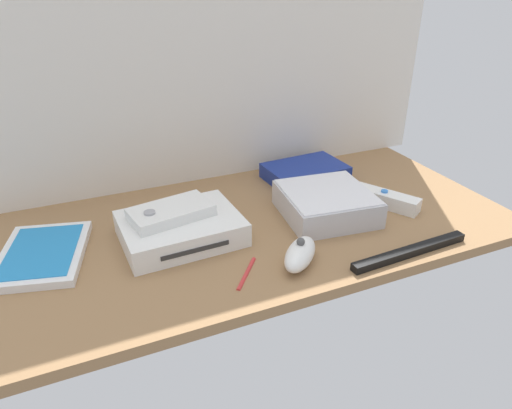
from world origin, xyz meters
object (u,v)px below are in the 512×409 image
(sensor_bar, at_px, (410,251))
(remote_classic_pad, at_px, (171,212))
(network_router, at_px, (305,172))
(stylus_pen, at_px, (246,272))
(game_console, at_px, (180,228))
(mini_computer, at_px, (326,203))
(game_case, at_px, (42,254))
(remote_wand, at_px, (383,199))
(remote_nunchuk, at_px, (300,254))

(sensor_bar, bearing_deg, remote_classic_pad, 146.27)
(network_router, xyz_separation_m, stylus_pen, (-0.27, -0.29, -0.01))
(game_console, relative_size, network_router, 1.16)
(mini_computer, relative_size, game_case, 0.87)
(sensor_bar, bearing_deg, mini_computer, 105.22)
(network_router, distance_m, remote_classic_pad, 0.38)
(game_case, bearing_deg, sensor_bar, -8.63)
(remote_wand, relative_size, remote_classic_pad, 0.94)
(mini_computer, height_order, stylus_pen, mini_computer)
(remote_wand, height_order, remote_classic_pad, remote_classic_pad)
(game_console, distance_m, stylus_pen, 0.17)
(game_case, distance_m, sensor_bar, 0.63)
(network_router, distance_m, stylus_pen, 0.40)
(mini_computer, bearing_deg, remote_classic_pad, 173.22)
(game_case, bearing_deg, remote_wand, 7.85)
(mini_computer, bearing_deg, stylus_pen, -151.27)
(remote_wand, distance_m, sensor_bar, 0.19)
(game_case, bearing_deg, stylus_pen, -17.04)
(mini_computer, bearing_deg, network_router, 74.53)
(game_console, height_order, sensor_bar, game_console)
(game_console, bearing_deg, sensor_bar, -33.72)
(mini_computer, distance_m, remote_nunchuk, 0.19)
(mini_computer, height_order, sensor_bar, mini_computer)
(stylus_pen, bearing_deg, remote_nunchuk, -5.91)
(game_case, bearing_deg, game_console, 6.43)
(remote_classic_pad, relative_size, sensor_bar, 0.65)
(remote_nunchuk, bearing_deg, network_router, 105.06)
(remote_wand, xyz_separation_m, remote_nunchuk, (-0.26, -0.12, 0.01))
(remote_wand, relative_size, remote_nunchuk, 1.44)
(game_console, relative_size, remote_nunchuk, 2.12)
(network_router, distance_m, remote_nunchuk, 0.35)
(network_router, xyz_separation_m, remote_nunchuk, (-0.18, -0.30, 0.00))
(game_console, bearing_deg, stylus_pen, -68.29)
(network_router, height_order, remote_wand, same)
(game_console, height_order, game_case, game_console)
(remote_classic_pad, xyz_separation_m, sensor_bar, (0.36, -0.22, -0.05))
(sensor_bar, bearing_deg, network_router, 89.32)
(game_console, xyz_separation_m, network_router, (0.34, 0.14, -0.00))
(remote_nunchuk, bearing_deg, mini_computer, 90.79)
(remote_wand, xyz_separation_m, remote_classic_pad, (-0.44, 0.05, 0.04))
(network_router, height_order, remote_nunchuk, remote_nunchuk)
(remote_wand, distance_m, stylus_pen, 0.37)
(mini_computer, xyz_separation_m, sensor_bar, (0.06, -0.18, -0.02))
(sensor_bar, bearing_deg, remote_nunchuk, 162.11)
(sensor_bar, xyz_separation_m, stylus_pen, (-0.28, 0.06, -0.00))
(remote_nunchuk, bearing_deg, stylus_pen, -140.52)
(network_router, bearing_deg, game_console, -160.58)
(game_case, distance_m, network_router, 0.58)
(mini_computer, distance_m, network_router, 0.18)
(game_console, bearing_deg, remote_classic_pad, 149.08)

